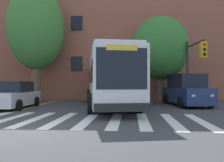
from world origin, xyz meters
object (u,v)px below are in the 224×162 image
at_px(car_navy_far_lane, 186,91).
at_px(car_red_behind_bus, 118,88).
at_px(street_tree_curbside_large, 160,49).
at_px(traffic_light_near_corner, 194,61).
at_px(car_white_near_lane, 14,96).
at_px(street_tree_curbside_small, 36,29).
at_px(city_bus, 108,79).

bearing_deg(car_navy_far_lane, car_red_behind_bus, 123.05).
bearing_deg(street_tree_curbside_large, traffic_light_near_corner, -56.96).
distance_m(car_navy_far_lane, street_tree_curbside_large, 4.31).
bearing_deg(car_white_near_lane, traffic_light_near_corner, 6.88).
bearing_deg(traffic_light_near_corner, street_tree_curbside_small, 165.45).
bearing_deg(car_white_near_lane, street_tree_curbside_small, 94.96).
height_order(traffic_light_near_corner, street_tree_curbside_small, street_tree_curbside_small).
relative_size(car_navy_far_lane, street_tree_curbside_large, 0.73).
xyz_separation_m(traffic_light_near_corner, street_tree_curbside_large, (-1.85, 2.85, 1.33)).
distance_m(car_white_near_lane, car_red_behind_bus, 11.78).
distance_m(city_bus, street_tree_curbside_large, 5.59).
bearing_deg(traffic_light_near_corner, car_white_near_lane, -173.12).
height_order(city_bus, street_tree_curbside_large, street_tree_curbside_large).
relative_size(street_tree_curbside_large, street_tree_curbside_small, 0.71).
height_order(car_white_near_lane, car_red_behind_bus, car_red_behind_bus).
bearing_deg(street_tree_curbside_large, car_red_behind_bus, 122.72).
distance_m(city_bus, car_navy_far_lane, 5.69).
xyz_separation_m(car_white_near_lane, car_red_behind_bus, (6.61, 9.75, 0.28)).
bearing_deg(car_red_behind_bus, car_white_near_lane, -124.11).
bearing_deg(traffic_light_near_corner, city_bus, 179.08).
height_order(city_bus, car_white_near_lane, city_bus).
relative_size(car_red_behind_bus, traffic_light_near_corner, 1.14).
height_order(car_navy_far_lane, traffic_light_near_corner, traffic_light_near_corner).
bearing_deg(city_bus, street_tree_curbside_large, 33.67).
height_order(city_bus, street_tree_curbside_small, street_tree_curbside_small).
distance_m(city_bus, traffic_light_near_corner, 6.11).
relative_size(traffic_light_near_corner, street_tree_curbside_small, 0.47).
bearing_deg(car_white_near_lane, street_tree_curbside_large, 22.98).
xyz_separation_m(car_red_behind_bus, street_tree_curbside_small, (-7.01, -5.10, 5.26)).
distance_m(car_navy_far_lane, car_red_behind_bus, 9.14).
bearing_deg(city_bus, car_red_behind_bus, 85.69).
height_order(car_navy_far_lane, car_red_behind_bus, same).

